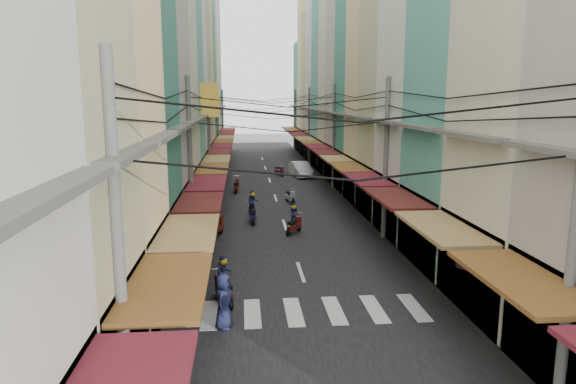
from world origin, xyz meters
TOP-DOWN VIEW (x-y plane):
  - ground at (0.00, 0.00)m, footprint 160.00×160.00m
  - road at (0.00, 20.00)m, footprint 10.00×80.00m
  - sidewalk_left at (-6.50, 20.00)m, footprint 3.00×80.00m
  - sidewalk_right at (6.50, 20.00)m, footprint 3.00×80.00m
  - crosswalk at (-0.00, -6.00)m, footprint 7.55×2.40m
  - building_row_left at (-7.92, 16.56)m, footprint 7.80×67.67m
  - building_row_right at (7.92, 16.45)m, footprint 7.80×68.98m
  - utility_poles at (0.00, 15.01)m, footprint 10.20×66.13m
  - white_car at (2.96, 23.83)m, footprint 5.07×2.54m
  - bicycle at (7.09, -2.13)m, footprint 1.52×1.00m
  - moving_scooters at (-1.85, 6.62)m, footprint 5.28×31.34m
  - parked_scooters at (4.49, -4.92)m, footprint 13.14×13.87m
  - pedestrians at (-3.33, 2.67)m, footprint 12.19×25.07m
  - market_umbrella at (5.51, -7.23)m, footprint 2.31×2.31m
  - traffic_sign at (5.57, -5.98)m, footprint 0.10×0.67m

SIDE VIEW (x-z plane):
  - ground at x=0.00m, z-range 0.00..0.00m
  - white_car at x=2.96m, z-range -0.86..0.86m
  - bicycle at x=7.09m, z-range -0.49..0.49m
  - road at x=0.00m, z-range 0.00..0.02m
  - crosswalk at x=0.00m, z-range 0.02..0.03m
  - sidewalk_left at x=-6.50m, z-range 0.00..0.06m
  - sidewalk_right at x=6.50m, z-range 0.00..0.06m
  - parked_scooters at x=4.49m, z-range -0.04..0.98m
  - moving_scooters at x=-1.85m, z-range -0.45..1.54m
  - pedestrians at x=-3.33m, z-range -0.07..2.18m
  - market_umbrella at x=5.51m, z-range 0.93..3.37m
  - traffic_sign at x=5.57m, z-range 0.71..3.76m
  - utility_poles at x=0.00m, z-range 2.49..10.69m
  - building_row_right at x=7.92m, z-range -1.89..20.71m
  - building_row_left at x=-7.92m, z-range -2.07..21.63m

